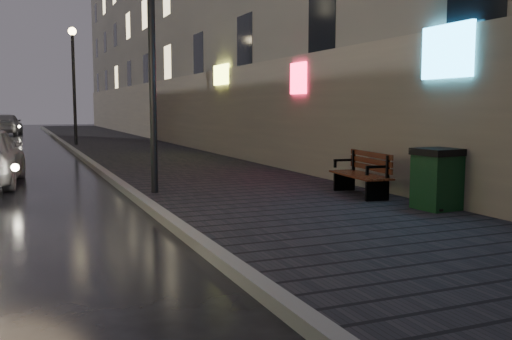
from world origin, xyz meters
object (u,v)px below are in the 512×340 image
Objects in this scene: lamp_far at (74,71)px; bench at (363,173)px; lamp_near at (151,23)px; trash_bin at (437,178)px; car_far at (6,124)px.

lamp_far reaches higher than bench.
trash_bin is (3.95, -3.71, -2.82)m from lamp_near.
bench is 1.67× the size of trash_bin.
lamp_far is 5.14× the size of trash_bin.
bench is at bearing 108.94° from car_far.
trash_bin is (0.28, -1.78, 0.10)m from bench.
lamp_near is 6.11m from trash_bin.
car_far reaches higher than bench.
car_far is at bearing 95.78° from lamp_near.
lamp_near is at bearing 102.99° from car_far.
lamp_near is 1.21× the size of car_far.
lamp_near is 16.00m from lamp_far.
lamp_near reaches higher than car_far.
car_far is at bearing 107.88° from bench.
trash_bin is (3.95, -19.71, -2.82)m from lamp_far.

